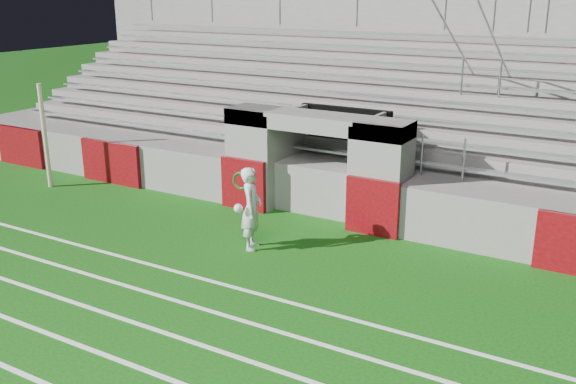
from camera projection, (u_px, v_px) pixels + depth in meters
The scene contains 6 objects.
ground at pixel (237, 263), 13.49m from camera, with size 90.00×90.00×0.00m, color #0F470B.
field_post at pixel (45, 136), 18.23m from camera, with size 0.12×0.12×3.00m, color beige.
field_markings at pixel (43, 383), 9.37m from camera, with size 28.00×8.09×0.01m.
stadium_structure at pixel (384, 126), 19.61m from camera, with size 26.00×8.48×5.42m.
goalkeeper_with_ball at pixel (251, 208), 13.99m from camera, with size 0.67×0.80×1.85m.
hose_coil at pixel (242, 182), 16.57m from camera, with size 0.59×0.15×0.59m.
Camera 1 is at (7.18, -10.18, 5.51)m, focal length 40.00 mm.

